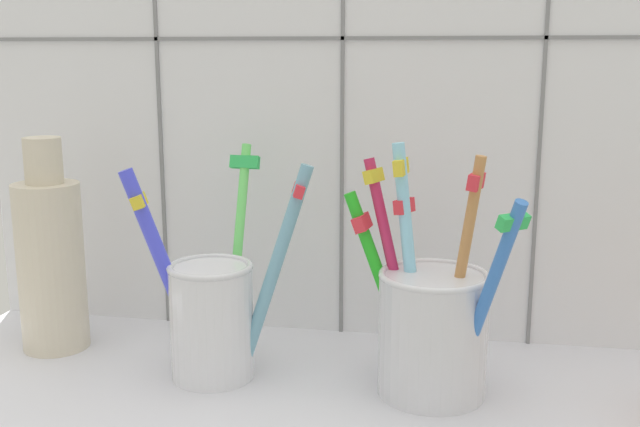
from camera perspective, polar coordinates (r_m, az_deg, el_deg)
counter_slab at (r=57.95cm, az=-0.04°, el=-13.62°), size 64.00×22.00×2.00cm
tile_wall_back at (r=64.19cm, az=1.84°, el=8.83°), size 64.00×2.20×45.00cm
toothbrush_cup_left at (r=57.79cm, az=-8.03°, el=-7.30°), size 14.05×10.30×17.01cm
toothbrush_cup_right at (r=55.04cm, az=8.41°, el=-8.21°), size 12.65×9.79×18.02cm
ceramic_vase at (r=65.60cm, az=-19.66°, el=-3.25°), size 5.37×5.37×17.55cm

